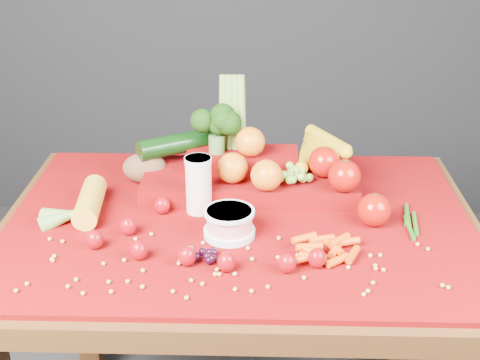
{
  "coord_description": "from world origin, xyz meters",
  "views": [
    {
      "loc": [
        0.04,
        -1.34,
        1.49
      ],
      "look_at": [
        0.0,
        0.02,
        0.85
      ],
      "focal_mm": 50.0,
      "sensor_mm": 36.0,
      "label": 1
    }
  ],
  "objects_px": {
    "milk_glass": "(199,183)",
    "produce_mound": "(258,167)",
    "table": "(240,259)",
    "yogurt_bowl": "(229,222)"
  },
  "relations": [
    {
      "from": "yogurt_bowl",
      "to": "produce_mound",
      "type": "distance_m",
      "value": 0.24
    },
    {
      "from": "table",
      "to": "yogurt_bowl",
      "type": "xyz_separation_m",
      "value": [
        -0.02,
        -0.08,
        0.14
      ]
    },
    {
      "from": "table",
      "to": "yogurt_bowl",
      "type": "height_order",
      "value": "yogurt_bowl"
    },
    {
      "from": "table",
      "to": "milk_glass",
      "type": "height_order",
      "value": "milk_glass"
    },
    {
      "from": "produce_mound",
      "to": "table",
      "type": "bearing_deg",
      "value": -104.93
    },
    {
      "from": "yogurt_bowl",
      "to": "produce_mound",
      "type": "bearing_deg",
      "value": 75.1
    },
    {
      "from": "milk_glass",
      "to": "produce_mound",
      "type": "height_order",
      "value": "produce_mound"
    },
    {
      "from": "table",
      "to": "milk_glass",
      "type": "distance_m",
      "value": 0.21
    },
    {
      "from": "milk_glass",
      "to": "produce_mound",
      "type": "xyz_separation_m",
      "value": [
        0.14,
        0.12,
        -0.01
      ]
    },
    {
      "from": "yogurt_bowl",
      "to": "produce_mound",
      "type": "relative_size",
      "value": 0.19
    }
  ]
}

